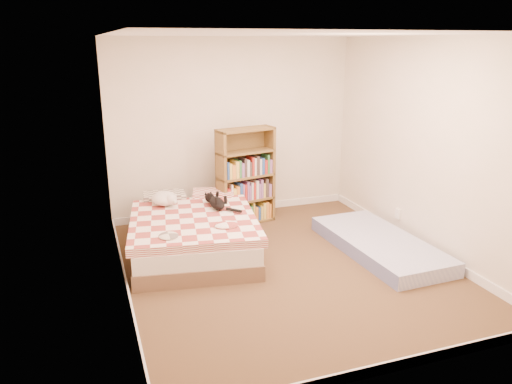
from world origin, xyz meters
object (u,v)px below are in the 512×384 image
object	(u,v)px
black_cat	(216,202)
white_dog	(165,198)
bed	(193,231)
floor_mattress	(379,244)
bookshelf	(245,187)

from	to	relation	value
black_cat	white_dog	size ratio (longest dim) A/B	1.56
bed	floor_mattress	distance (m)	2.26
bed	bookshelf	distance (m)	1.18
bed	black_cat	xyz separation A→B (m)	(0.33, 0.12, 0.30)
bed	black_cat	size ratio (longest dim) A/B	3.29
bed	floor_mattress	size ratio (longest dim) A/B	1.13
bed	bookshelf	bearing A→B (deg)	46.95
white_dog	black_cat	bearing A→B (deg)	-9.83
white_dog	floor_mattress	bearing A→B (deg)	-10.28
floor_mattress	bookshelf	bearing A→B (deg)	126.75
floor_mattress	white_dog	xyz separation A→B (m)	(-2.35, 1.21, 0.47)
bed	bookshelf	xyz separation A→B (m)	(0.91, 0.71, 0.27)
bed	white_dog	distance (m)	0.57
bed	black_cat	distance (m)	0.46
bed	black_cat	world-z (taller)	black_cat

